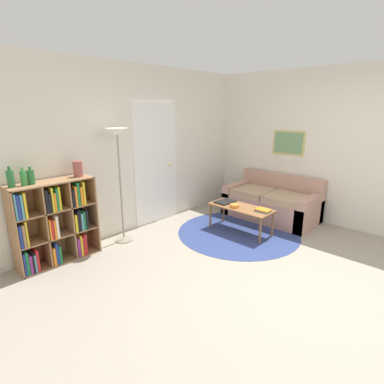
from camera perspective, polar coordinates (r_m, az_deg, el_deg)
name	(u,v)px	position (r m, az deg, el deg)	size (l,w,h in m)	color
ground_plane	(300,288)	(3.71, 19.92, -16.86)	(14.00, 14.00, 0.00)	gray
wall_back	(141,150)	(4.98, -9.63, 7.93)	(7.46, 0.11, 2.60)	silver
wall_right	(287,144)	(5.83, 17.67, 8.64)	(0.08, 5.79, 2.60)	silver
rug	(238,232)	(4.94, 8.75, -7.57)	(1.94, 1.94, 0.01)	navy
bookshelf	(54,222)	(4.21, -24.78, -5.28)	(1.01, 0.34, 1.07)	#936B47
floor_lamp	(118,146)	(4.35, -13.95, 8.52)	(0.32, 0.32, 1.68)	gray
couch	(272,203)	(5.67, 15.08, -2.02)	(0.86, 1.59, 0.76)	tan
coffee_table	(241,210)	(4.86, 9.26, -3.32)	(0.44, 1.03, 0.42)	brown
laptop	(225,202)	(5.03, 6.35, -1.83)	(0.35, 0.25, 0.02)	black
bowl	(235,206)	(4.79, 8.11, -2.61)	(0.14, 0.14, 0.05)	orange
book_stack_on_table	(263,210)	(4.68, 13.41, -3.41)	(0.17, 0.22, 0.04)	teal
remote	(234,205)	(4.86, 8.08, -2.52)	(0.05, 0.14, 0.02)	black
bottle_left	(10,179)	(3.95, -31.30, 2.20)	(0.08, 0.08, 0.24)	#236633
bottle_middle	(23,178)	(3.97, -29.44, 2.34)	(0.07, 0.07, 0.22)	#2D8438
bottle_right	(31,177)	(4.00, -28.35, 2.56)	(0.08, 0.08, 0.21)	#236633
vase_on_shelf	(78,169)	(4.20, -20.92, 4.14)	(0.12, 0.12, 0.20)	#934C47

